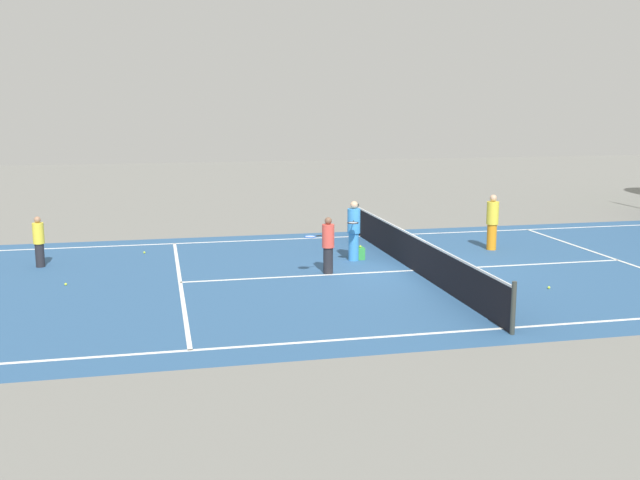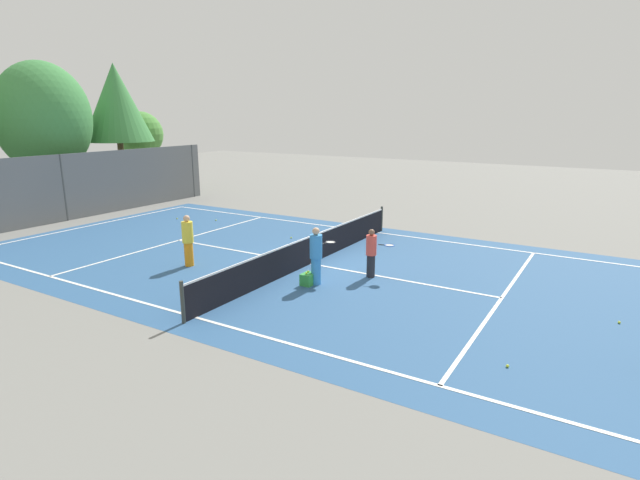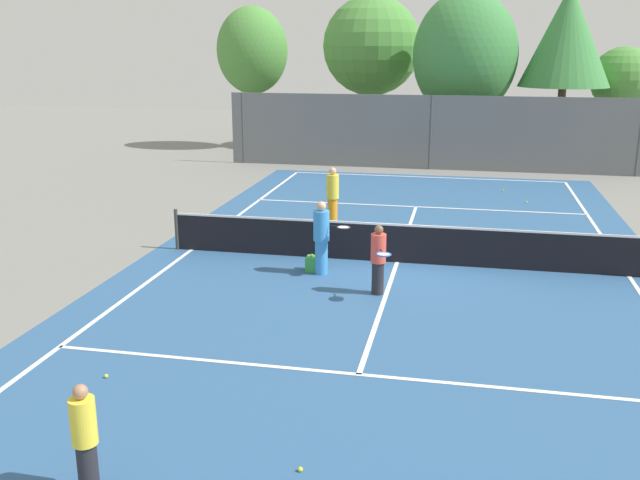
{
  "view_description": "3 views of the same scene",
  "coord_description": "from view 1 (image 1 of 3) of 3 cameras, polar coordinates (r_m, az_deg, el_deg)",
  "views": [
    {
      "loc": [
        19.03,
        -6.89,
        4.61
      ],
      "look_at": [
        1.39,
        -2.98,
        1.24
      ],
      "focal_mm": 41.47,
      "sensor_mm": 36.0,
      "label": 1
    },
    {
      "loc": [
        -14.03,
        -8.89,
        5.06
      ],
      "look_at": [
        -0.38,
        -0.62,
        1.02
      ],
      "focal_mm": 28.09,
      "sensor_mm": 36.0,
      "label": 2
    },
    {
      "loc": [
        1.54,
        -16.99,
        5.32
      ],
      "look_at": [
        -1.4,
        -2.83,
        1.28
      ],
      "focal_mm": 39.53,
      "sensor_mm": 36.0,
      "label": 3
    }
  ],
  "objects": [
    {
      "name": "player_2",
      "position": [
        20.1,
        0.6,
        -0.36
      ],
      "size": [
        0.55,
        0.91,
        1.56
      ],
      "color": "#232328",
      "rests_on": "ground_plane"
    },
    {
      "name": "tennis_ball_4",
      "position": [
        22.39,
        9.58,
        -1.39
      ],
      "size": [
        0.07,
        0.07,
        0.07
      ],
      "primitive_type": "sphere",
      "color": "#CCE533",
      "rests_on": "ground_plane"
    },
    {
      "name": "player_0",
      "position": [
        24.0,
        13.16,
        1.39
      ],
      "size": [
        0.38,
        0.38,
        1.76
      ],
      "color": "orange",
      "rests_on": "ground_plane"
    },
    {
      "name": "tennis_ball_5",
      "position": [
        23.55,
        -13.4,
        -0.95
      ],
      "size": [
        0.07,
        0.07,
        0.07
      ],
      "primitive_type": "sphere",
      "color": "#CCE533",
      "rests_on": "ground_plane"
    },
    {
      "name": "tennis_ball_1",
      "position": [
        20.03,
        -19.03,
        -3.25
      ],
      "size": [
        0.07,
        0.07,
        0.07
      ],
      "primitive_type": "sphere",
      "color": "#CCE533",
      "rests_on": "ground_plane"
    },
    {
      "name": "player_1",
      "position": [
        21.77,
        2.62,
        0.77
      ],
      "size": [
        0.96,
        0.58,
        1.77
      ],
      "color": "#388CD8",
      "rests_on": "ground_plane"
    },
    {
      "name": "tennis_net",
      "position": [
        20.65,
        7.25,
        -0.98
      ],
      "size": [
        11.9,
        0.1,
        1.1
      ],
      "color": "#333833",
      "rests_on": "ground_plane"
    },
    {
      "name": "ground_plane",
      "position": [
        20.75,
        7.22,
        -2.36
      ],
      "size": [
        80.0,
        80.0,
        0.0
      ],
      "primitive_type": "plane",
      "color": "slate"
    },
    {
      "name": "ball_crate",
      "position": [
        22.14,
        2.92,
        -1.0
      ],
      "size": [
        0.45,
        0.34,
        0.43
      ],
      "color": "green",
      "rests_on": "ground_plane"
    },
    {
      "name": "tennis_ball_3",
      "position": [
        19.47,
        17.25,
        -3.53
      ],
      "size": [
        0.07,
        0.07,
        0.07
      ],
      "primitive_type": "sphere",
      "color": "#CCE533",
      "rests_on": "ground_plane"
    },
    {
      "name": "player_3",
      "position": [
        22.37,
        -20.87,
        -0.09
      ],
      "size": [
        0.31,
        0.31,
        1.46
      ],
      "color": "#232328",
      "rests_on": "ground_plane"
    },
    {
      "name": "court_surface",
      "position": [
        20.75,
        7.22,
        -2.36
      ],
      "size": [
        13.0,
        25.0,
        0.01
      ],
      "color": "#2D5684",
      "rests_on": "ground_plane"
    }
  ]
}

